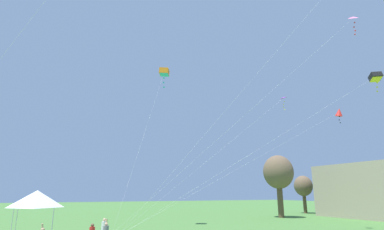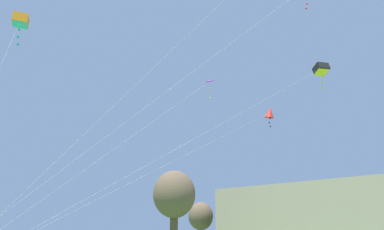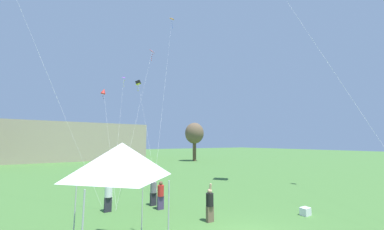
{
  "view_description": "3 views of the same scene",
  "coord_description": "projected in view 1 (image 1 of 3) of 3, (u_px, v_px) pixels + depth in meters",
  "views": [
    {
      "loc": [
        22.53,
        3.51,
        3.82
      ],
      "look_at": [
        5.6,
        10.86,
        8.6
      ],
      "focal_mm": 28.0,
      "sensor_mm": 36.0,
      "label": 1
    },
    {
      "loc": [
        19.0,
        2.52,
        2.8
      ],
      "look_at": [
        5.85,
        15.78,
        7.95
      ],
      "focal_mm": 40.0,
      "sensor_mm": 36.0,
      "label": 2
    },
    {
      "loc": [
        -6.86,
        -6.27,
        4.0
      ],
      "look_at": [
        5.9,
        13.95,
        7.02
      ],
      "focal_mm": 20.0,
      "sensor_mm": 36.0,
      "label": 3
    }
  ],
  "objects": [
    {
      "name": "person_white_shirt",
      "position": [
        104.0,
        229.0,
        24.36
      ],
      "size": [
        0.42,
        0.42,
        1.76
      ],
      "rotation": [
        0.0,
        0.0,
        1.44
      ],
      "color": "#282833",
      "rests_on": "ground"
    },
    {
      "name": "festival_tent",
      "position": [
        37.0,
        199.0,
        23.53
      ],
      "size": [
        2.95,
        2.95,
        3.97
      ],
      "color": "#B7B7BC",
      "rests_on": "ground"
    },
    {
      "name": "kite_pink_delta_0",
      "position": [
        351.0,
        21.0,
        27.53
      ],
      "size": [
        10.2,
        20.12,
        19.83
      ],
      "color": "silver",
      "rests_on": "ground"
    },
    {
      "name": "kite_orange_box_7",
      "position": [
        164.0,
        72.0,
        38.48
      ],
      "size": [
        8.45,
        7.56,
        19.25
      ],
      "color": "silver",
      "rests_on": "ground"
    },
    {
      "name": "tree_far_left",
      "position": [
        278.0,
        173.0,
        48.06
      ],
      "size": [
        4.78,
        4.78,
        9.64
      ],
      "color": "brown",
      "rests_on": "ground"
    },
    {
      "name": "kite_red_diamond_3",
      "position": [
        339.0,
        113.0,
        33.59
      ],
      "size": [
        3.5,
        24.7,
        13.05
      ],
      "color": "silver",
      "rests_on": "ground"
    },
    {
      "name": "kite_black_box_2",
      "position": [
        375.0,
        77.0,
        28.74
      ],
      "size": [
        6.64,
        24.47,
        15.02
      ],
      "color": "silver",
      "rests_on": "ground"
    },
    {
      "name": "kite_purple_delta_1",
      "position": [
        281.0,
        101.0,
        29.24
      ],
      "size": [
        4.5,
        15.55,
        12.99
      ],
      "color": "silver",
      "rests_on": "ground"
    },
    {
      "name": "tree_near_right",
      "position": [
        303.0,
        186.0,
        57.07
      ],
      "size": [
        3.42,
        3.42,
        6.91
      ],
      "color": "brown",
      "rests_on": "ground"
    }
  ]
}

